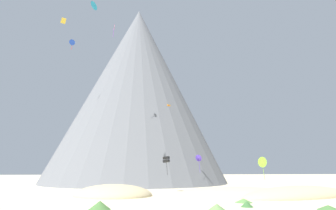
{
  "coord_description": "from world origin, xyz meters",
  "views": [
    {
      "loc": [
        -5.83,
        -32.07,
        4.91
      ],
      "look_at": [
        1.27,
        41.21,
        21.08
      ],
      "focal_mm": 30.8,
      "sensor_mm": 36.0,
      "label": 1
    }
  ],
  "objects_px": {
    "bush_ridge_crest": "(247,204)",
    "kite_lime_low": "(263,162)",
    "rock_massif": "(138,97)",
    "bush_low_patch": "(244,201)",
    "bush_near_right": "(328,207)",
    "kite_orange_mid": "(168,107)",
    "kite_pink_high": "(114,28)",
    "bush_near_left": "(100,205)",
    "kite_black_low": "(166,160)",
    "bush_mid_center": "(217,207)",
    "kite_blue_high": "(72,42)",
    "kite_gold_high": "(63,21)",
    "kite_indigo_low": "(198,158)",
    "kite_cyan_high": "(93,6)"
  },
  "relations": [
    {
      "from": "kite_cyan_high",
      "to": "kite_pink_high",
      "type": "bearing_deg",
      "value": -167.97
    },
    {
      "from": "bush_near_right",
      "to": "bush_near_left",
      "type": "distance_m",
      "value": 27.61
    },
    {
      "from": "rock_massif",
      "to": "kite_pink_high",
      "type": "height_order",
      "value": "rock_massif"
    },
    {
      "from": "kite_cyan_high",
      "to": "kite_indigo_low",
      "type": "bearing_deg",
      "value": 153.71
    },
    {
      "from": "kite_orange_mid",
      "to": "kite_pink_high",
      "type": "xyz_separation_m",
      "value": [
        -15.76,
        -14.02,
        18.31
      ]
    },
    {
      "from": "kite_blue_high",
      "to": "kite_indigo_low",
      "type": "relative_size",
      "value": 0.69
    },
    {
      "from": "bush_near_left",
      "to": "kite_gold_high",
      "type": "height_order",
      "value": "kite_gold_high"
    },
    {
      "from": "rock_massif",
      "to": "bush_low_patch",
      "type": "bearing_deg",
      "value": -74.61
    },
    {
      "from": "kite_indigo_low",
      "to": "kite_black_low",
      "type": "height_order",
      "value": "kite_indigo_low"
    },
    {
      "from": "kite_lime_low",
      "to": "kite_gold_high",
      "type": "xyz_separation_m",
      "value": [
        -43.96,
        -8.42,
        28.23
      ]
    },
    {
      "from": "rock_massif",
      "to": "kite_cyan_high",
      "type": "bearing_deg",
      "value": -104.07
    },
    {
      "from": "kite_orange_mid",
      "to": "kite_indigo_low",
      "type": "distance_m",
      "value": 19.19
    },
    {
      "from": "kite_blue_high",
      "to": "kite_pink_high",
      "type": "xyz_separation_m",
      "value": [
        13.24,
        -9.96,
        0.11
      ]
    },
    {
      "from": "bush_ridge_crest",
      "to": "kite_orange_mid",
      "type": "distance_m",
      "value": 53.55
    },
    {
      "from": "bush_ridge_crest",
      "to": "kite_lime_low",
      "type": "bearing_deg",
      "value": 62.11
    },
    {
      "from": "bush_near_right",
      "to": "kite_orange_mid",
      "type": "xyz_separation_m",
      "value": [
        -14.53,
        51.53,
        22.97
      ]
    },
    {
      "from": "bush_near_right",
      "to": "kite_gold_high",
      "type": "bearing_deg",
      "value": 151.39
    },
    {
      "from": "kite_orange_mid",
      "to": "kite_gold_high",
      "type": "height_order",
      "value": "kite_gold_high"
    },
    {
      "from": "kite_pink_high",
      "to": "bush_ridge_crest",
      "type": "bearing_deg",
      "value": 75.57
    },
    {
      "from": "kite_lime_low",
      "to": "bush_ridge_crest",
      "type": "bearing_deg",
      "value": 121.07
    },
    {
      "from": "rock_massif",
      "to": "kite_black_low",
      "type": "xyz_separation_m",
      "value": [
        6.89,
        -39.43,
        -23.66
      ]
    },
    {
      "from": "rock_massif",
      "to": "kite_lime_low",
      "type": "bearing_deg",
      "value": -52.86
    },
    {
      "from": "kite_pink_high",
      "to": "kite_blue_high",
      "type": "bearing_deg",
      "value": -83.62
    },
    {
      "from": "rock_massif",
      "to": "kite_orange_mid",
      "type": "bearing_deg",
      "value": -60.14
    },
    {
      "from": "kite_blue_high",
      "to": "kite_pink_high",
      "type": "distance_m",
      "value": 16.57
    },
    {
      "from": "bush_near_left",
      "to": "kite_orange_mid",
      "type": "distance_m",
      "value": 55.26
    },
    {
      "from": "kite_blue_high",
      "to": "kite_gold_high",
      "type": "height_order",
      "value": "kite_blue_high"
    },
    {
      "from": "kite_cyan_high",
      "to": "kite_indigo_low",
      "type": "height_order",
      "value": "kite_cyan_high"
    },
    {
      "from": "bush_near_right",
      "to": "bush_ridge_crest",
      "type": "height_order",
      "value": "bush_ridge_crest"
    },
    {
      "from": "bush_ridge_crest",
      "to": "kite_black_low",
      "type": "distance_m",
      "value": 27.08
    },
    {
      "from": "bush_near_left",
      "to": "kite_black_low",
      "type": "distance_m",
      "value": 28.34
    },
    {
      "from": "kite_indigo_low",
      "to": "kite_blue_high",
      "type": "bearing_deg",
      "value": -146.94
    },
    {
      "from": "kite_orange_mid",
      "to": "kite_cyan_high",
      "type": "bearing_deg",
      "value": -169.21
    },
    {
      "from": "rock_massif",
      "to": "kite_indigo_low",
      "type": "relative_size",
      "value": 16.33
    },
    {
      "from": "rock_massif",
      "to": "kite_lime_low",
      "type": "relative_size",
      "value": 15.49
    },
    {
      "from": "kite_orange_mid",
      "to": "kite_indigo_low",
      "type": "bearing_deg",
      "value": -86.18
    },
    {
      "from": "bush_ridge_crest",
      "to": "rock_massif",
      "type": "xyz_separation_m",
      "value": [
        -15.1,
        64.44,
        30.0
      ]
    },
    {
      "from": "bush_mid_center",
      "to": "kite_black_low",
      "type": "relative_size",
      "value": 0.53
    },
    {
      "from": "bush_near_right",
      "to": "kite_pink_high",
      "type": "distance_m",
      "value": 63.47
    },
    {
      "from": "kite_pink_high",
      "to": "bush_low_patch",
      "type": "bearing_deg",
      "value": 81.27
    },
    {
      "from": "bush_ridge_crest",
      "to": "kite_blue_high",
      "type": "distance_m",
      "value": 69.5
    },
    {
      "from": "bush_near_right",
      "to": "kite_indigo_low",
      "type": "height_order",
      "value": "kite_indigo_low"
    },
    {
      "from": "rock_massif",
      "to": "kite_blue_high",
      "type": "height_order",
      "value": "rock_massif"
    },
    {
      "from": "bush_near_left",
      "to": "kite_black_low",
      "type": "height_order",
      "value": "kite_black_low"
    },
    {
      "from": "bush_near_right",
      "to": "rock_massif",
      "type": "height_order",
      "value": "rock_massif"
    },
    {
      "from": "bush_near_left",
      "to": "bush_ridge_crest",
      "type": "relative_size",
      "value": 1.68
    },
    {
      "from": "bush_low_patch",
      "to": "kite_black_low",
      "type": "relative_size",
      "value": 0.65
    },
    {
      "from": "kite_lime_low",
      "to": "rock_massif",
      "type": "bearing_deg",
      "value": 6.1
    },
    {
      "from": "bush_near_right",
      "to": "kite_blue_high",
      "type": "distance_m",
      "value": 76.44
    },
    {
      "from": "bush_mid_center",
      "to": "kite_black_low",
      "type": "xyz_separation_m",
      "value": [
        -3.59,
        27.43,
        6.34
      ]
    }
  ]
}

